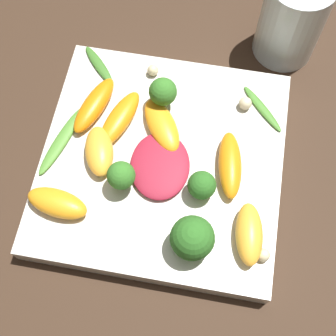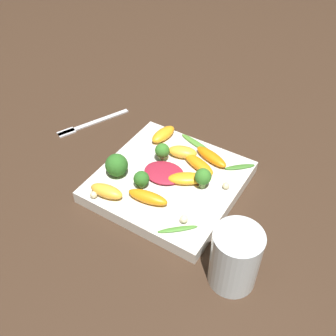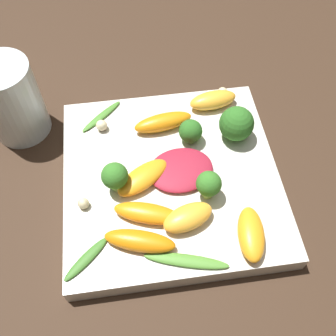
{
  "view_description": "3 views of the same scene",
  "coord_description": "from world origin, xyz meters",
  "views": [
    {
      "loc": [
        -0.04,
        0.21,
        0.49
      ],
      "look_at": [
        -0.01,
        0.02,
        0.04
      ],
      "focal_mm": 50.0,
      "sensor_mm": 36.0,
      "label": 1
    },
    {
      "loc": [
        -0.46,
        -0.28,
        0.56
      ],
      "look_at": [
        0.0,
        0.0,
        0.05
      ],
      "focal_mm": 42.0,
      "sensor_mm": 36.0,
      "label": 2
    },
    {
      "loc": [
        0.25,
        -0.04,
        0.43
      ],
      "look_at": [
        -0.0,
        -0.0,
        0.03
      ],
      "focal_mm": 42.0,
      "sensor_mm": 36.0,
      "label": 3
    }
  ],
  "objects": [
    {
      "name": "broccoli_floret_1",
      "position": [
        -0.05,
        0.09,
        0.05
      ],
      "size": [
        0.04,
        0.04,
        0.05
      ],
      "color": "#84AD5B",
      "rests_on": "plate"
    },
    {
      "name": "broccoli_floret_0",
      "position": [
        0.03,
        0.04,
        0.05
      ],
      "size": [
        0.03,
        0.03,
        0.04
      ],
      "color": "#84AD5B",
      "rests_on": "plate"
    },
    {
      "name": "arugula_sprig_0",
      "position": [
        0.1,
        -0.1,
        0.03
      ],
      "size": [
        0.05,
        0.05,
        0.0
      ],
      "color": "#3D7528",
      "rests_on": "plate"
    },
    {
      "name": "orange_segment_2",
      "position": [
        0.09,
        0.07,
        0.04
      ],
      "size": [
        0.07,
        0.04,
        0.02
      ],
      "color": "orange",
      "rests_on": "plate"
    },
    {
      "name": "drinking_glass",
      "position": [
        -0.12,
        -0.19,
        0.05
      ],
      "size": [
        0.08,
        0.08,
        0.11
      ],
      "color": "silver",
      "rests_on": "ground_plane"
    },
    {
      "name": "orange_segment_5",
      "position": [
        0.07,
        0.01,
        0.04
      ],
      "size": [
        0.05,
        0.07,
        0.02
      ],
      "color": "#FCAD33",
      "rests_on": "plate"
    },
    {
      "name": "arugula_sprig_1",
      "position": [
        -0.1,
        -0.08,
        0.03
      ],
      "size": [
        0.05,
        0.06,
        0.0
      ],
      "color": "#47842D",
      "rests_on": "plate"
    },
    {
      "name": "orange_segment_1",
      "position": [
        0.01,
        -0.03,
        0.03
      ],
      "size": [
        0.06,
        0.08,
        0.02
      ],
      "color": "orange",
      "rests_on": "plate"
    },
    {
      "name": "orange_segment_6",
      "position": [
        -0.07,
        0.0,
        0.04
      ],
      "size": [
        0.04,
        0.08,
        0.02
      ],
      "color": "orange",
      "rests_on": "plate"
    },
    {
      "name": "broccoli_floret_3",
      "position": [
        -0.05,
        0.03,
        0.04
      ],
      "size": [
        0.03,
        0.03,
        0.03
      ],
      "color": "#7A9E51",
      "rests_on": "plate"
    },
    {
      "name": "macadamia_nut_0",
      "position": [
        0.03,
        -0.11,
        0.03
      ],
      "size": [
        0.01,
        0.01,
        0.01
      ],
      "color": "beige",
      "rests_on": "plate"
    },
    {
      "name": "macadamia_nut_2",
      "position": [
        -0.12,
        0.09,
        0.03
      ],
      "size": [
        0.01,
        0.01,
        0.01
      ],
      "color": "beige",
      "rests_on": "plate"
    },
    {
      "name": "orange_segment_0",
      "position": [
        0.05,
        -0.03,
        0.03
      ],
      "size": [
        0.05,
        0.08,
        0.02
      ],
      "color": "orange",
      "rests_on": "plate"
    },
    {
      "name": "orange_segment_4",
      "position": [
        -0.1,
        0.07,
        0.04
      ],
      "size": [
        0.04,
        0.07,
        0.02
      ],
      "color": "#FCAD33",
      "rests_on": "plate"
    },
    {
      "name": "broccoli_floret_2",
      "position": [
        0.01,
        -0.07,
        0.05
      ],
      "size": [
        0.03,
        0.03,
        0.04
      ],
      "color": "#7A9E51",
      "rests_on": "plate"
    },
    {
      "name": "orange_segment_3",
      "position": [
        0.09,
        -0.05,
        0.03
      ],
      "size": [
        0.05,
        0.08,
        0.02
      ],
      "color": "orange",
      "rests_on": "plate"
    },
    {
      "name": "macadamia_nut_1",
      "position": [
        -0.08,
        -0.08,
        0.03
      ],
      "size": [
        0.01,
        0.01,
        0.01
      ],
      "color": "beige",
      "rests_on": "plate"
    },
    {
      "name": "radicchio_leaf_0",
      "position": [
        0.0,
        0.01,
        0.03
      ],
      "size": [
        0.07,
        0.09,
        0.01
      ],
      "color": "maroon",
      "rests_on": "plate"
    },
    {
      "name": "ground_plane",
      "position": [
        0.0,
        0.0,
        0.0
      ],
      "size": [
        2.4,
        2.4,
        0.0
      ],
      "primitive_type": "plane",
      "color": "#382619"
    },
    {
      "name": "plate",
      "position": [
        0.0,
        0.0,
        0.01
      ],
      "size": [
        0.26,
        0.26,
        0.03
      ],
      "color": "silver",
      "rests_on": "ground_plane"
    },
    {
      "name": "arugula_sprig_2",
      "position": [
        0.11,
        0.0,
        0.03
      ],
      "size": [
        0.04,
        0.09,
        0.01
      ],
      "color": "#518E33",
      "rests_on": "plate"
    }
  ]
}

